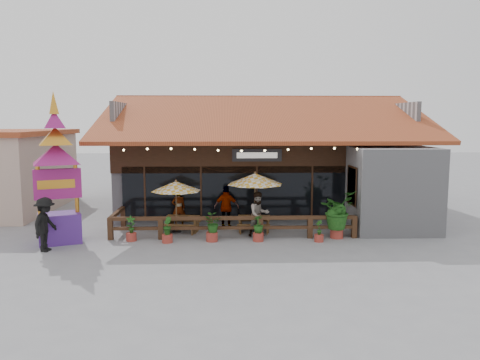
{
  "coord_description": "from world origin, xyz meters",
  "views": [
    {
      "loc": [
        -1.94,
        -18.87,
        4.72
      ],
      "look_at": [
        -1.26,
        1.5,
        2.13
      ],
      "focal_mm": 35.0,
      "sensor_mm": 36.0,
      "label": 1
    }
  ],
  "objects_px": {
    "picnic_table_right": "(254,221)",
    "tropical_plant": "(337,211)",
    "pedestrian": "(45,225)",
    "picnic_table_left": "(182,221)",
    "umbrella_left": "(176,186)",
    "umbrella_right": "(255,179)",
    "thai_sign_tower": "(56,158)"
  },
  "relations": [
    {
      "from": "picnic_table_left",
      "to": "umbrella_right",
      "type": "bearing_deg",
      "value": 0.91
    },
    {
      "from": "picnic_table_left",
      "to": "pedestrian",
      "type": "relative_size",
      "value": 0.81
    },
    {
      "from": "umbrella_left",
      "to": "thai_sign_tower",
      "type": "relative_size",
      "value": 0.42
    },
    {
      "from": "umbrella_right",
      "to": "picnic_table_right",
      "type": "bearing_deg",
      "value": -112.24
    },
    {
      "from": "picnic_table_right",
      "to": "pedestrian",
      "type": "bearing_deg",
      "value": -160.24
    },
    {
      "from": "thai_sign_tower",
      "to": "umbrella_left",
      "type": "bearing_deg",
      "value": 19.62
    },
    {
      "from": "pedestrian",
      "to": "picnic_table_right",
      "type": "bearing_deg",
      "value": -61.48
    },
    {
      "from": "umbrella_left",
      "to": "umbrella_right",
      "type": "relative_size",
      "value": 0.9
    },
    {
      "from": "umbrella_left",
      "to": "picnic_table_right",
      "type": "bearing_deg",
      "value": 0.39
    },
    {
      "from": "picnic_table_right",
      "to": "tropical_plant",
      "type": "xyz_separation_m",
      "value": [
        3.28,
        -1.23,
        0.66
      ]
    },
    {
      "from": "umbrella_right",
      "to": "umbrella_left",
      "type": "bearing_deg",
      "value": -177.88
    },
    {
      "from": "picnic_table_left",
      "to": "thai_sign_tower",
      "type": "xyz_separation_m",
      "value": [
        -4.6,
        -1.63,
        2.86
      ]
    },
    {
      "from": "umbrella_left",
      "to": "tropical_plant",
      "type": "distance_m",
      "value": 6.75
    },
    {
      "from": "tropical_plant",
      "to": "picnic_table_left",
      "type": "bearing_deg",
      "value": 168.6
    },
    {
      "from": "umbrella_right",
      "to": "picnic_table_right",
      "type": "xyz_separation_m",
      "value": [
        -0.04,
        -0.1,
        -1.8
      ]
    },
    {
      "from": "picnic_table_right",
      "to": "tropical_plant",
      "type": "height_order",
      "value": "tropical_plant"
    },
    {
      "from": "umbrella_left",
      "to": "picnic_table_right",
      "type": "height_order",
      "value": "umbrella_left"
    },
    {
      "from": "thai_sign_tower",
      "to": "tropical_plant",
      "type": "bearing_deg",
      "value": 1.83
    },
    {
      "from": "umbrella_left",
      "to": "umbrella_right",
      "type": "height_order",
      "value": "umbrella_right"
    },
    {
      "from": "picnic_table_left",
      "to": "umbrella_left",
      "type": "bearing_deg",
      "value": -162.33
    },
    {
      "from": "picnic_table_right",
      "to": "thai_sign_tower",
      "type": "bearing_deg",
      "value": -168.37
    },
    {
      "from": "umbrella_left",
      "to": "pedestrian",
      "type": "relative_size",
      "value": 1.32
    },
    {
      "from": "umbrella_right",
      "to": "tropical_plant",
      "type": "relative_size",
      "value": 1.5
    },
    {
      "from": "thai_sign_tower",
      "to": "tropical_plant",
      "type": "distance_m",
      "value": 11.17
    },
    {
      "from": "umbrella_right",
      "to": "tropical_plant",
      "type": "bearing_deg",
      "value": -22.34
    },
    {
      "from": "umbrella_left",
      "to": "thai_sign_tower",
      "type": "height_order",
      "value": "thai_sign_tower"
    },
    {
      "from": "picnic_table_right",
      "to": "thai_sign_tower",
      "type": "relative_size",
      "value": 0.23
    },
    {
      "from": "picnic_table_left",
      "to": "picnic_table_right",
      "type": "bearing_deg",
      "value": -0.97
    },
    {
      "from": "umbrella_right",
      "to": "thai_sign_tower",
      "type": "relative_size",
      "value": 0.46
    },
    {
      "from": "tropical_plant",
      "to": "umbrella_left",
      "type": "bearing_deg",
      "value": 169.61
    },
    {
      "from": "tropical_plant",
      "to": "pedestrian",
      "type": "xyz_separation_m",
      "value": [
        -11.03,
        -1.56,
        -0.12
      ]
    },
    {
      "from": "tropical_plant",
      "to": "thai_sign_tower",
      "type": "bearing_deg",
      "value": -178.17
    }
  ]
}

